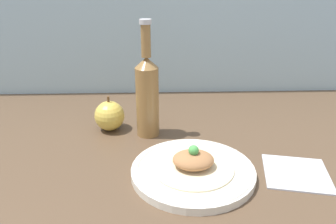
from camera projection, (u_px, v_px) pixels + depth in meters
The scene contains 6 objects.
ground_plane at pixel (152, 174), 77.22cm from camera, with size 180.00×110.00×4.00cm, color brown.
plate at pixel (193, 170), 72.97cm from camera, with size 27.58×27.58×2.12cm.
plated_food at pixel (193, 162), 72.13cm from camera, with size 18.19×18.19×5.64cm.
cider_bottle at pixel (147, 93), 87.44cm from camera, with size 6.23×6.23×31.37cm.
apple at pixel (110, 116), 93.22cm from camera, with size 8.51×8.51×10.14cm.
napkin at pixel (296, 172), 73.49cm from camera, with size 16.62×16.66×0.80cm.
Camera 1 is at (1.36, -65.49, 41.59)cm, focal length 35.00 mm.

